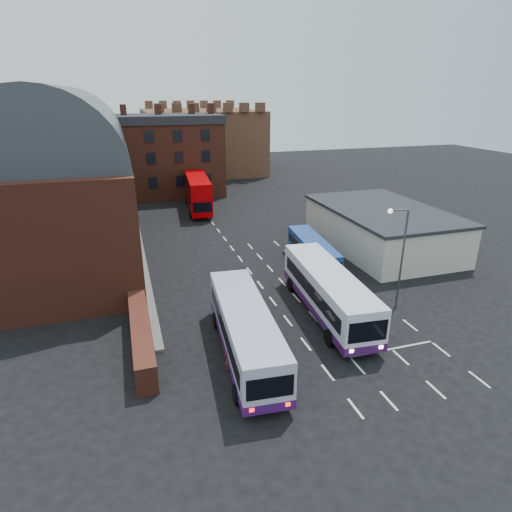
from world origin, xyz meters
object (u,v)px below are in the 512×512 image
object	(u,v)px
bus_white_outbound	(245,328)
bus_white_inbound	(328,290)
pedestrian_red	(229,358)
pedestrian_beige	(250,376)
bus_red_double	(198,193)
street_lamp	(400,250)
bus_blue	(313,251)

from	to	relation	value
bus_white_outbound	bus_white_inbound	xyz separation A→B (m)	(7.20, 3.26, 0.08)
pedestrian_red	pedestrian_beige	xyz separation A→B (m)	(0.68, -1.97, -0.02)
bus_red_double	street_lamp	xyz separation A→B (m)	(8.88, -32.84, 2.21)
bus_blue	street_lamp	distance (m)	10.36
bus_white_inbound	bus_blue	size ratio (longest dim) A/B	1.30
bus_blue	bus_white_inbound	bearing A→B (deg)	78.04
bus_white_outbound	street_lamp	bearing A→B (deg)	16.62
bus_blue	pedestrian_red	bearing A→B (deg)	55.43
bus_white_inbound	street_lamp	size ratio (longest dim) A/B	1.61
bus_white_inbound	street_lamp	world-z (taller)	street_lamp
pedestrian_beige	bus_blue	bearing A→B (deg)	-133.23
street_lamp	bus_red_double	bearing A→B (deg)	105.14
street_lamp	pedestrian_red	world-z (taller)	street_lamp
street_lamp	pedestrian_beige	xyz separation A→B (m)	(-13.09, -5.77, -3.94)
pedestrian_beige	bus_white_inbound	bearing A→B (deg)	-149.08
street_lamp	pedestrian_beige	bearing A→B (deg)	-156.22
pedestrian_red	bus_white_inbound	bearing A→B (deg)	-163.05
bus_red_double	street_lamp	distance (m)	34.09
bus_white_outbound	bus_blue	world-z (taller)	bus_white_outbound
bus_blue	bus_red_double	xyz separation A→B (m)	(-6.55, 23.25, 0.98)
pedestrian_red	pedestrian_beige	size ratio (longest dim) A/B	1.03
bus_blue	street_lamp	world-z (taller)	street_lamp
bus_red_double	bus_white_inbound	bearing A→B (deg)	101.64
bus_white_inbound	bus_blue	distance (m)	9.42
bus_blue	bus_red_double	size ratio (longest dim) A/B	0.81
bus_white_outbound	bus_blue	xyz separation A→B (m)	(10.09, 12.22, -0.39)
street_lamp	pedestrian_red	distance (m)	14.81
bus_white_inbound	street_lamp	bearing A→B (deg)	177.71
street_lamp	pedestrian_red	xyz separation A→B (m)	(-13.77, -3.80, -3.92)
bus_red_double	pedestrian_red	bearing A→B (deg)	87.57
pedestrian_beige	street_lamp	bearing A→B (deg)	-164.42
bus_white_inbound	pedestrian_red	distance (m)	9.69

